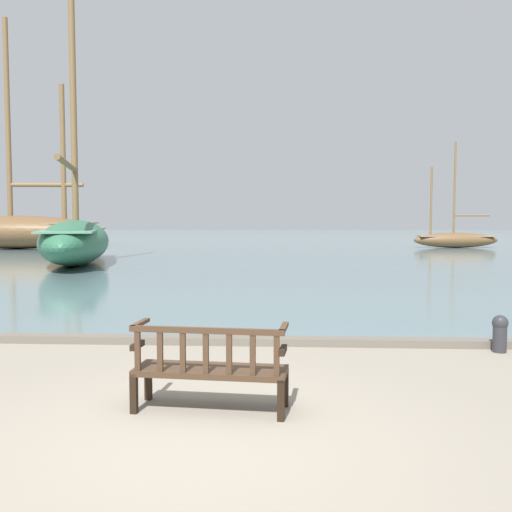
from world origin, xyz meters
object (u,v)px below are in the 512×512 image
sailboat_outer_starboard (15,228)px  sailboat_outer_port (455,239)px  mooring_bollard (500,332)px  sailboat_nearest_starboard (76,240)px  park_bench (210,367)px

sailboat_outer_starboard → sailboat_outer_port: size_ratio=2.07×
sailboat_outer_port → mooring_bollard: sailboat_outer_port is taller
sailboat_nearest_starboard → sailboat_outer_port: 24.08m
sailboat_nearest_starboard → mooring_bollard: sailboat_nearest_starboard is taller
sailboat_outer_starboard → sailboat_outer_port: sailboat_outer_starboard is taller
sailboat_outer_starboard → sailboat_nearest_starboard: size_ratio=1.27×
sailboat_outer_starboard → sailboat_outer_port: (27.59, 2.88, -0.72)m
sailboat_outer_starboard → sailboat_nearest_starboard: (7.94, -11.03, -0.27)m
park_bench → mooring_bollard: park_bench is taller
park_bench → sailboat_nearest_starboard: bearing=114.5°
sailboat_nearest_starboard → sailboat_outer_port: bearing=35.3°
sailboat_nearest_starboard → mooring_bollard: size_ratio=19.55×
sailboat_outer_port → mooring_bollard: (-7.65, -28.57, -0.33)m
park_bench → sailboat_outer_starboard: bearing=119.2°
park_bench → mooring_bollard: 4.91m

